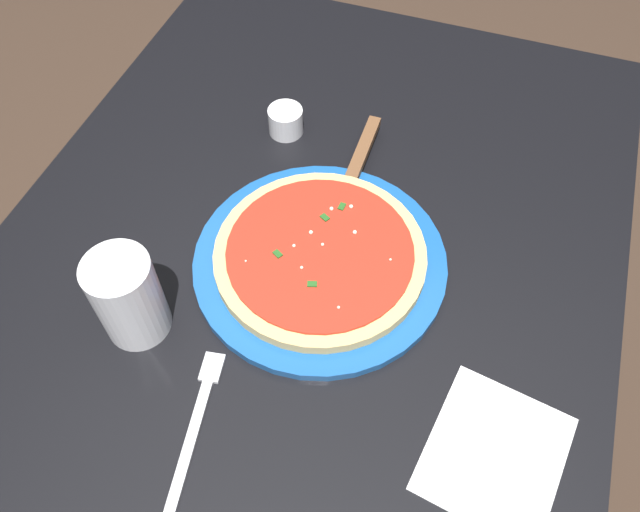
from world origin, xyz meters
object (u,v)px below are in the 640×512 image
(pizza_server, at_px, (355,170))
(fork, at_px, (197,419))
(pizza, at_px, (320,255))
(cup_small_sauce, at_px, (286,121))
(napkin_folded_right, at_px, (495,453))
(serving_plate, at_px, (320,262))
(cup_tall_drink, at_px, (128,297))

(pizza_server, distance_m, fork, 0.41)
(pizza, bearing_deg, cup_small_sauce, -148.93)
(pizza_server, bearing_deg, pizza, 0.99)
(pizza, bearing_deg, napkin_folded_right, 56.64)
(pizza, height_order, cup_small_sauce, cup_small_sauce)
(pizza, distance_m, fork, 0.25)
(serving_plate, xyz_separation_m, napkin_folded_right, (0.17, 0.26, -0.01))
(pizza_server, bearing_deg, fork, -8.07)
(napkin_folded_right, distance_m, fork, 0.33)
(serving_plate, bearing_deg, napkin_folded_right, 56.64)
(cup_tall_drink, bearing_deg, serving_plate, 130.87)
(cup_tall_drink, bearing_deg, pizza_server, 150.72)
(pizza, distance_m, cup_tall_drink, 0.24)
(napkin_folded_right, bearing_deg, serving_plate, -123.36)
(pizza, xyz_separation_m, fork, (0.24, -0.06, -0.02))
(cup_small_sauce, xyz_separation_m, fork, (0.46, 0.07, -0.02))
(napkin_folded_right, xyz_separation_m, fork, (0.07, -0.32, 0.00))
(pizza_server, distance_m, cup_small_sauce, 0.14)
(pizza_server, xyz_separation_m, fork, (0.40, -0.06, -0.02))
(pizza, height_order, cup_tall_drink, cup_tall_drink)
(cup_tall_drink, xyz_separation_m, fork, (0.09, 0.12, -0.06))
(serving_plate, distance_m, fork, 0.25)
(serving_plate, relative_size, cup_tall_drink, 2.69)
(pizza, xyz_separation_m, cup_small_sauce, (-0.22, -0.13, -0.00))
(serving_plate, relative_size, napkin_folded_right, 2.06)
(cup_small_sauce, relative_size, fork, 0.28)
(pizza_server, relative_size, fork, 1.18)
(serving_plate, relative_size, cup_small_sauce, 6.26)
(pizza_server, xyz_separation_m, napkin_folded_right, (0.33, 0.26, -0.02))
(cup_tall_drink, relative_size, cup_small_sauce, 2.33)
(serving_plate, xyz_separation_m, cup_tall_drink, (0.16, -0.18, 0.05))
(cup_tall_drink, bearing_deg, napkin_folded_right, 87.91)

